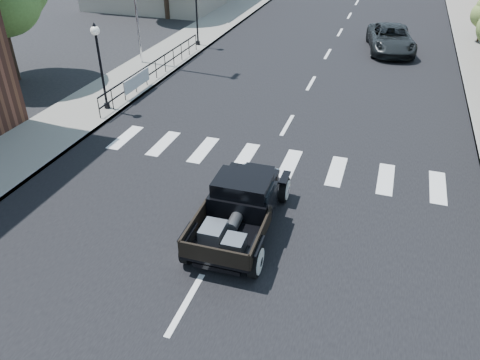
% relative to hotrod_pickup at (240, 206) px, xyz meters
% --- Properties ---
extents(ground, '(120.00, 120.00, 0.00)m').
position_rel_hotrod_pickup_xyz_m(ground, '(-0.32, -0.01, -0.79)').
color(ground, black).
rests_on(ground, ground).
extents(road, '(14.00, 80.00, 0.02)m').
position_rel_hotrod_pickup_xyz_m(road, '(-0.32, 14.99, -0.78)').
color(road, black).
rests_on(road, ground).
extents(road_markings, '(12.00, 60.00, 0.06)m').
position_rel_hotrod_pickup_xyz_m(road_markings, '(-0.32, 9.99, -0.79)').
color(road_markings, silver).
rests_on(road_markings, ground).
extents(sidewalk_left, '(3.00, 80.00, 0.15)m').
position_rel_hotrod_pickup_xyz_m(sidewalk_left, '(-8.82, 14.99, -0.72)').
color(sidewalk_left, gray).
rests_on(sidewalk_left, ground).
extents(railing, '(0.08, 10.00, 1.00)m').
position_rel_hotrod_pickup_xyz_m(railing, '(-7.62, 9.99, -0.14)').
color(railing, black).
rests_on(railing, sidewalk_left).
extents(banner, '(0.04, 2.20, 0.60)m').
position_rel_hotrod_pickup_xyz_m(banner, '(-7.54, 7.99, -0.34)').
color(banner, silver).
rests_on(banner, sidewalk_left).
extents(lamp_post_b, '(0.36, 0.36, 3.53)m').
position_rel_hotrod_pickup_xyz_m(lamp_post_b, '(-7.92, 5.99, 1.13)').
color(lamp_post_b, black).
rests_on(lamp_post_b, sidewalk_left).
extents(lamp_post_c, '(0.36, 0.36, 3.53)m').
position_rel_hotrod_pickup_xyz_m(lamp_post_c, '(-7.92, 15.99, 1.13)').
color(lamp_post_c, black).
rests_on(lamp_post_c, sidewalk_left).
extents(hotrod_pickup, '(2.23, 4.61, 1.58)m').
position_rel_hotrod_pickup_xyz_m(hotrod_pickup, '(0.00, 0.00, 0.00)').
color(hotrod_pickup, black).
rests_on(hotrod_pickup, ground).
extents(second_car, '(3.19, 5.46, 1.43)m').
position_rel_hotrod_pickup_xyz_m(second_car, '(2.97, 18.69, -0.08)').
color(second_car, black).
rests_on(second_car, ground).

